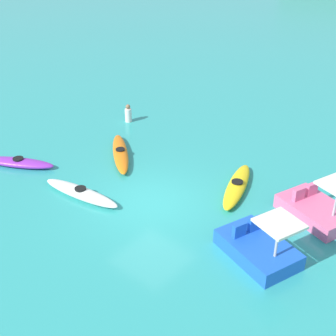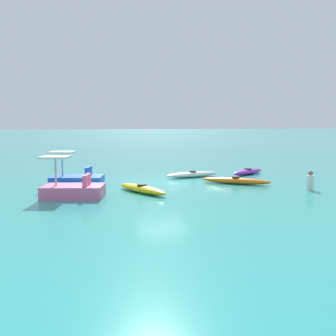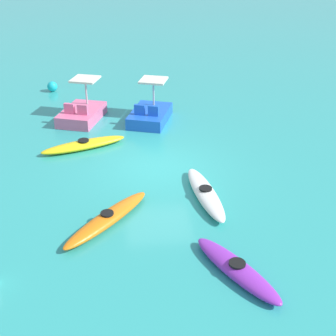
# 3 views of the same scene
# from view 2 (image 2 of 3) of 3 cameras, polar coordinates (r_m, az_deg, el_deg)

# --- Properties ---
(ground_plane) EXTENTS (600.00, 600.00, 0.00)m
(ground_plane) POSITION_cam_2_polar(r_m,az_deg,el_deg) (20.22, -0.86, -2.08)
(ground_plane) COLOR teal
(kayak_white) EXTENTS (3.37, 1.05, 0.37)m
(kayak_white) POSITION_cam_2_polar(r_m,az_deg,el_deg) (22.19, 3.57, -0.93)
(kayak_white) COLOR white
(kayak_white) RESTS_ON ground_plane
(kayak_purple) EXTENTS (2.94, 1.99, 0.37)m
(kayak_purple) POSITION_cam_2_polar(r_m,az_deg,el_deg) (23.91, 11.49, -0.53)
(kayak_purple) COLOR purple
(kayak_purple) RESTS_ON ground_plane
(kayak_orange) EXTENTS (3.04, 2.74, 0.37)m
(kayak_orange) POSITION_cam_2_polar(r_m,az_deg,el_deg) (19.91, 9.80, -1.83)
(kayak_orange) COLOR orange
(kayak_orange) RESTS_ON ground_plane
(kayak_yellow) EXTENTS (1.75, 3.33, 0.37)m
(kayak_yellow) POSITION_cam_2_polar(r_m,az_deg,el_deg) (17.14, -3.80, -3.04)
(kayak_yellow) COLOR yellow
(kayak_yellow) RESTS_ON ground_plane
(pedal_boat_pink) EXTENTS (2.76, 2.19, 1.68)m
(pedal_boat_pink) POSITION_cam_2_polar(r_m,az_deg,el_deg) (16.38, -13.64, -3.01)
(pedal_boat_pink) COLOR pink
(pedal_boat_pink) RESTS_ON ground_plane
(pedal_boat_blue) EXTENTS (2.76, 2.19, 1.68)m
(pedal_boat_blue) POSITION_cam_2_polar(r_m,az_deg,el_deg) (19.34, -13.10, -1.61)
(pedal_boat_blue) COLOR blue
(pedal_boat_blue) RESTS_ON ground_plane
(person_near_shore) EXTENTS (0.32, 0.32, 0.88)m
(person_near_shore) POSITION_cam_2_polar(r_m,az_deg,el_deg) (18.84, 19.96, -1.87)
(person_near_shore) COLOR silver
(person_near_shore) RESTS_ON ground_plane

